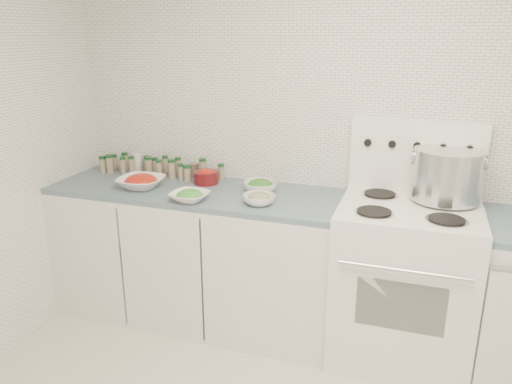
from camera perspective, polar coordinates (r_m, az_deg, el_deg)
name	(u,v)px	position (r m, az deg, el deg)	size (l,w,h in m)	color
room_walls	(260,125)	(1.63, 0.51, 7.68)	(3.54, 3.04, 2.52)	white
counter_left	(197,254)	(3.33, -6.72, -7.08)	(1.85, 0.62, 0.90)	white
stove	(404,278)	(3.03, 16.51, -9.41)	(0.76, 0.70, 1.36)	white
stock_pot	(447,173)	(2.96, 20.99, 2.07)	(0.40, 0.37, 0.29)	silver
bowl_tomato	(141,182)	(3.24, -13.01, 1.16)	(0.28, 0.28, 0.09)	white
bowl_snowpea	(190,196)	(2.94, -7.59, -0.45)	(0.24, 0.24, 0.07)	white
bowl_broccoli	(260,186)	(3.07, 0.51, 0.70)	(0.22, 0.22, 0.08)	white
bowl_zucchini	(259,199)	(2.85, 0.36, -0.76)	(0.20, 0.20, 0.07)	white
bowl_pepper	(206,176)	(3.26, -5.74, 1.81)	(0.16, 0.16, 0.10)	#530E12
salt_canister	(137,162)	(3.63, -13.40, 3.30)	(0.06, 0.06, 0.13)	white
tin_can	(195,170)	(3.43, -7.03, 2.54)	(0.07, 0.07, 0.10)	#9F9587
spice_cluster	(153,166)	(3.50, -11.69, 2.87)	(0.90, 0.16, 0.14)	gray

